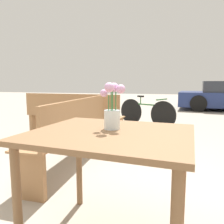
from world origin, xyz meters
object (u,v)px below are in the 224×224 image
object	(u,v)px
table_front	(111,148)
bench_near	(75,129)
bicycle	(146,112)
bench_middle	(72,114)
flower_vase	(112,111)

from	to	relation	value
table_front	bench_near	distance (m)	1.44
bench_near	bicycle	bearing A→B (deg)	79.49
bench_near	bench_middle	bearing A→B (deg)	117.75
flower_vase	bicycle	distance (m)	3.98
bicycle	table_front	bearing A→B (deg)	-86.00
flower_vase	bench_near	xyz separation A→B (m)	(-0.80, 1.11, -0.39)
bench_near	bicycle	xyz separation A→B (m)	(0.53, 2.83, -0.14)
bench_near	bicycle	size ratio (longest dim) A/B	1.31
flower_vase	bench_near	size ratio (longest dim) A/B	0.16
table_front	bench_middle	size ratio (longest dim) A/B	0.54
flower_vase	bench_middle	size ratio (longest dim) A/B	0.16
flower_vase	bench_middle	xyz separation A→B (m)	(-1.42, 2.29, -0.39)
bench_middle	bicycle	world-z (taller)	bench_middle
table_front	flower_vase	bearing A→B (deg)	98.85
bicycle	bench_near	bearing A→B (deg)	-100.51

